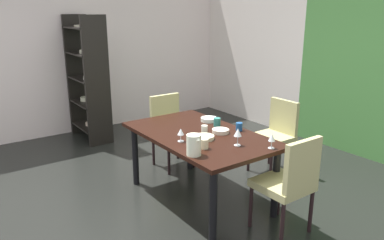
% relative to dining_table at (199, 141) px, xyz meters
% --- Properties ---
extents(ground_plane, '(5.94, 6.29, 0.02)m').
position_rel_dining_table_xyz_m(ground_plane, '(-0.23, -0.49, -0.67)').
color(ground_plane, black).
extents(back_panel_interior, '(2.41, 0.10, 2.84)m').
position_rel_dining_table_xyz_m(back_panel_interior, '(-2.00, 2.61, 0.76)').
color(back_panel_interior, silver).
rests_on(back_panel_interior, ground_plane).
extents(left_interior_panel, '(0.10, 6.29, 2.84)m').
position_rel_dining_table_xyz_m(left_interior_panel, '(-3.15, -0.49, 0.76)').
color(left_interior_panel, silver).
rests_on(left_interior_panel, ground_plane).
extents(dining_table, '(1.63, 0.97, 0.74)m').
position_rel_dining_table_xyz_m(dining_table, '(0.00, 0.00, 0.00)').
color(dining_table, black).
rests_on(dining_table, ground_plane).
extents(chair_left_far, '(0.45, 0.44, 0.92)m').
position_rel_dining_table_xyz_m(chair_left_far, '(-0.98, 0.26, -0.14)').
color(chair_left_far, tan).
rests_on(chair_left_far, ground_plane).
extents(chair_head_far, '(0.44, 0.45, 0.90)m').
position_rel_dining_table_xyz_m(chair_head_far, '(-0.05, 1.21, -0.14)').
color(chair_head_far, tan).
rests_on(chair_head_far, ground_plane).
extents(chair_right_far, '(0.44, 0.44, 0.93)m').
position_rel_dining_table_xyz_m(chair_right_far, '(0.98, 0.26, -0.13)').
color(chair_right_far, tan).
rests_on(chair_right_far, ground_plane).
extents(display_shelf, '(0.85, 0.37, 1.90)m').
position_rel_dining_table_xyz_m(display_shelf, '(-2.63, -0.19, 0.29)').
color(display_shelf, black).
rests_on(display_shelf, ground_plane).
extents(wine_glass_near_window, '(0.06, 0.06, 0.13)m').
position_rel_dining_table_xyz_m(wine_glass_near_window, '(0.10, -0.30, 0.18)').
color(wine_glass_near_window, silver).
rests_on(wine_glass_near_window, dining_table).
extents(wine_glass_west, '(0.07, 0.07, 0.17)m').
position_rel_dining_table_xyz_m(wine_glass_west, '(0.50, 0.07, 0.21)').
color(wine_glass_west, silver).
rests_on(wine_glass_west, dining_table).
extents(wine_glass_center, '(0.06, 0.06, 0.14)m').
position_rel_dining_table_xyz_m(wine_glass_center, '(0.74, 0.27, 0.19)').
color(wine_glass_center, silver).
rests_on(wine_glass_center, dining_table).
extents(serving_bowl_front, '(0.19, 0.19, 0.04)m').
position_rel_dining_table_xyz_m(serving_bowl_front, '(0.18, -0.07, 0.10)').
color(serving_bowl_front, beige).
rests_on(serving_bowl_front, dining_table).
extents(serving_bowl_east, '(0.19, 0.19, 0.04)m').
position_rel_dining_table_xyz_m(serving_bowl_east, '(-0.29, 0.35, 0.11)').
color(serving_bowl_east, white).
rests_on(serving_bowl_east, dining_table).
extents(serving_bowl_near_shelf, '(0.18, 0.18, 0.04)m').
position_rel_dining_table_xyz_m(serving_bowl_near_shelf, '(0.12, 0.18, 0.11)').
color(serving_bowl_near_shelf, beige).
rests_on(serving_bowl_near_shelf, dining_table).
extents(cup_rear, '(0.07, 0.07, 0.08)m').
position_rel_dining_table_xyz_m(cup_rear, '(0.17, 0.39, 0.13)').
color(cup_rear, '#1B4C8B').
rests_on(cup_rear, dining_table).
extents(cup_left, '(0.06, 0.06, 0.07)m').
position_rel_dining_table_xyz_m(cup_left, '(0.00, 0.06, 0.12)').
color(cup_left, silver).
rests_on(cup_left, dining_table).
extents(cup_right, '(0.08, 0.08, 0.09)m').
position_rel_dining_table_xyz_m(cup_right, '(-0.08, 0.30, 0.13)').
color(cup_right, '#2C7971').
rests_on(cup_right, dining_table).
extents(cup_north, '(0.08, 0.08, 0.09)m').
position_rel_dining_table_xyz_m(cup_north, '(0.38, -0.23, 0.13)').
color(cup_north, beige).
rests_on(cup_north, dining_table).
extents(pitcher_south, '(0.14, 0.13, 0.19)m').
position_rel_dining_table_xyz_m(pitcher_south, '(0.46, -0.40, 0.18)').
color(pitcher_south, white).
rests_on(pitcher_south, dining_table).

